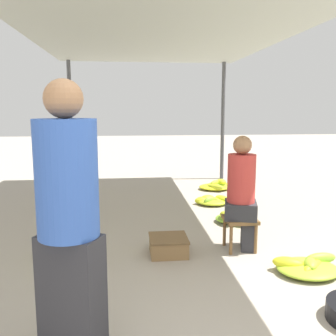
# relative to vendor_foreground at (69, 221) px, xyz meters

# --- Properties ---
(canopy_post_back_left) EXTENTS (0.08, 0.08, 2.52)m
(canopy_post_back_left) POSITION_rel_vendor_foreground_xyz_m (-0.82, 5.84, 0.37)
(canopy_post_back_left) COLOR #4C4C51
(canopy_post_back_left) RESTS_ON ground
(canopy_post_back_right) EXTENTS (0.08, 0.08, 2.52)m
(canopy_post_back_right) POSITION_rel_vendor_foreground_xyz_m (2.42, 5.84, 0.37)
(canopy_post_back_right) COLOR #4C4C51
(canopy_post_back_right) RESTS_ON ground
(canopy_tarp) EXTENTS (3.65, 6.51, 0.04)m
(canopy_tarp) POSITION_rel_vendor_foreground_xyz_m (0.80, 2.79, 1.65)
(canopy_tarp) COLOR #9EA399
(canopy_tarp) RESTS_ON canopy_post_front_left
(vendor_foreground) EXTENTS (0.49, 0.49, 1.71)m
(vendor_foreground) POSITION_rel_vendor_foreground_xyz_m (0.00, 0.00, 0.00)
(vendor_foreground) COLOR #2D2D33
(vendor_foreground) RESTS_ON ground
(stool) EXTENTS (0.34, 0.34, 0.36)m
(stool) POSITION_rel_vendor_foreground_xyz_m (1.57, 1.66, -0.60)
(stool) COLOR brown
(stool) RESTS_ON ground
(vendor_seated) EXTENTS (0.42, 0.42, 1.26)m
(vendor_seated) POSITION_rel_vendor_foreground_xyz_m (1.58, 1.67, -0.24)
(vendor_seated) COLOR #2D2D33
(vendor_seated) RESTS_ON ground
(banana_pile_left_0) EXTENTS (0.63, 0.55, 0.31)m
(banana_pile_left_0) POSITION_rel_vendor_foreground_xyz_m (-0.31, 1.63, -0.77)
(banana_pile_left_0) COLOR #BBCF2B
(banana_pile_left_0) RESTS_ON ground
(banana_pile_left_1) EXTENTS (0.53, 0.46, 0.18)m
(banana_pile_left_1) POSITION_rel_vendor_foreground_xyz_m (-0.61, 3.75, -0.82)
(banana_pile_left_1) COLOR #92BF32
(banana_pile_left_1) RESTS_ON ground
(banana_pile_right_0) EXTENTS (0.69, 0.62, 0.20)m
(banana_pile_right_0) POSITION_rel_vendor_foreground_xyz_m (2.05, 4.74, -0.82)
(banana_pile_right_0) COLOR #B5CD2C
(banana_pile_right_0) RESTS_ON ground
(banana_pile_right_1) EXTENTS (0.59, 0.43, 0.15)m
(banana_pile_right_1) POSITION_rel_vendor_foreground_xyz_m (1.70, 3.62, -0.82)
(banana_pile_right_1) COLOR #ABC92E
(banana_pile_right_1) RESTS_ON ground
(banana_pile_right_2) EXTENTS (0.54, 0.52, 0.25)m
(banana_pile_right_2) POSITION_rel_vendor_foreground_xyz_m (1.81, 2.63, -0.80)
(banana_pile_right_2) COLOR #A7C72E
(banana_pile_right_2) RESTS_ON ground
(banana_pile_right_3) EXTENTS (0.68, 0.51, 0.16)m
(banana_pile_right_3) POSITION_rel_vendor_foreground_xyz_m (2.03, 1.00, -0.83)
(banana_pile_right_3) COLOR yellow
(banana_pile_right_3) RESTS_ON ground
(crate_near) EXTENTS (0.40, 0.40, 0.19)m
(crate_near) POSITION_rel_vendor_foreground_xyz_m (0.77, 1.62, -0.79)
(crate_near) COLOR olive
(crate_near) RESTS_ON ground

